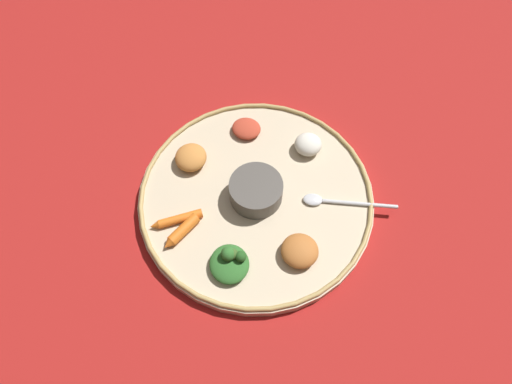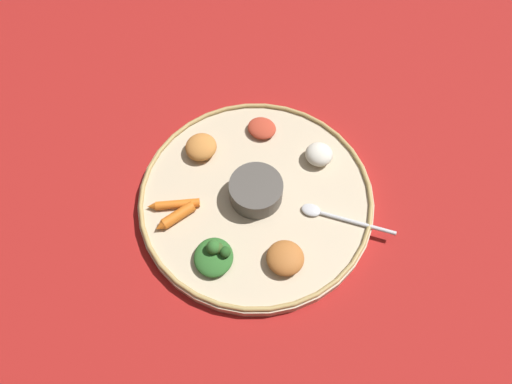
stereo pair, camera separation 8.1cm
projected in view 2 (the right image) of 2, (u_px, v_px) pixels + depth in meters
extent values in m
plane|color=maroon|center=(256.00, 201.00, 0.84)|extent=(2.40, 2.40, 0.00)
cylinder|color=#C6B293|center=(256.00, 199.00, 0.83)|extent=(0.42, 0.42, 0.02)
torus|color=tan|center=(256.00, 195.00, 0.82)|extent=(0.41, 0.41, 0.01)
cylinder|color=#4C4742|center=(256.00, 191.00, 0.81)|extent=(0.09, 0.09, 0.04)
cylinder|color=maroon|center=(256.00, 186.00, 0.79)|extent=(0.08, 0.08, 0.01)
ellipsoid|color=silver|center=(311.00, 210.00, 0.81)|extent=(0.04, 0.04, 0.01)
cylinder|color=silver|center=(358.00, 223.00, 0.80)|extent=(0.08, 0.11, 0.01)
ellipsoid|color=#2D6628|center=(214.00, 257.00, 0.76)|extent=(0.09, 0.09, 0.02)
sphere|color=#2D6628|center=(213.00, 247.00, 0.75)|extent=(0.02, 0.02, 0.02)
sphere|color=#23511E|center=(225.00, 252.00, 0.75)|extent=(0.02, 0.02, 0.02)
sphere|color=#385623|center=(218.00, 248.00, 0.75)|extent=(0.02, 0.02, 0.02)
cylinder|color=orange|center=(178.00, 204.00, 0.81)|extent=(0.07, 0.06, 0.02)
cone|color=orange|center=(151.00, 206.00, 0.81)|extent=(0.02, 0.02, 0.01)
cylinder|color=orange|center=(178.00, 215.00, 0.80)|extent=(0.06, 0.02, 0.02)
cone|color=orange|center=(160.00, 227.00, 0.79)|extent=(0.02, 0.02, 0.02)
ellipsoid|color=silver|center=(319.00, 154.00, 0.85)|extent=(0.07, 0.07, 0.03)
ellipsoid|color=#C67A38|center=(201.00, 147.00, 0.86)|extent=(0.08, 0.08, 0.03)
ellipsoid|color=#B2662D|center=(285.00, 258.00, 0.75)|extent=(0.07, 0.07, 0.03)
ellipsoid|color=#B73D28|center=(262.00, 128.00, 0.88)|extent=(0.07, 0.07, 0.02)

